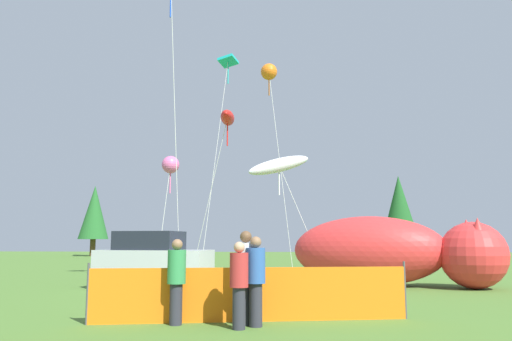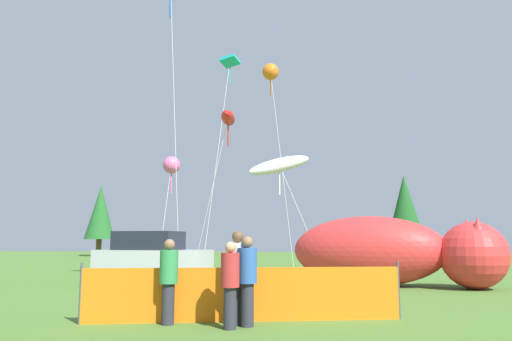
{
  "view_description": "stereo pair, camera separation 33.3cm",
  "coord_description": "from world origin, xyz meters",
  "px_view_note": "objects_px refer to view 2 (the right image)",
  "views": [
    {
      "loc": [
        1.74,
        -14.81,
        1.68
      ],
      "look_at": [
        -0.0,
        5.44,
        4.54
      ],
      "focal_mm": 35.0,
      "sensor_mm": 36.0,
      "label": 1
    },
    {
      "loc": [
        2.07,
        -14.78,
        1.68
      ],
      "look_at": [
        -0.0,
        5.44,
        4.54
      ],
      "focal_mm": 35.0,
      "sensor_mm": 36.0,
      "label": 2
    }
  ],
  "objects_px": {
    "parked_car": "(153,260)",
    "kite_pink_octopus": "(171,165)",
    "spectator_in_blue_shirt": "(169,278)",
    "kite_white_ghost": "(279,165)",
    "kite_orange_flower": "(271,73)",
    "kite_red_lizard": "(228,118)",
    "inflatable_cat": "(390,254)",
    "spectator_in_white_shirt": "(230,281)",
    "folding_chair": "(316,280)",
    "spectator_in_red_shirt": "(238,273)",
    "kite_teal_diamond": "(229,66)",
    "spectator_in_yellow_shirt": "(247,277)"
  },
  "relations": [
    {
      "from": "spectator_in_blue_shirt",
      "to": "kite_white_ghost",
      "type": "distance_m",
      "value": 11.97
    },
    {
      "from": "kite_orange_flower",
      "to": "kite_red_lizard",
      "type": "height_order",
      "value": "kite_orange_flower"
    },
    {
      "from": "spectator_in_blue_shirt",
      "to": "kite_white_ghost",
      "type": "xyz_separation_m",
      "value": [
        1.66,
        11.17,
        3.97
      ]
    },
    {
      "from": "parked_car",
      "to": "kite_red_lizard",
      "type": "distance_m",
      "value": 7.83
    },
    {
      "from": "kite_red_lizard",
      "to": "kite_pink_octopus",
      "type": "height_order",
      "value": "kite_red_lizard"
    },
    {
      "from": "kite_orange_flower",
      "to": "kite_teal_diamond",
      "type": "bearing_deg",
      "value": 164.37
    },
    {
      "from": "kite_orange_flower",
      "to": "inflatable_cat",
      "type": "bearing_deg",
      "value": -51.93
    },
    {
      "from": "spectator_in_white_shirt",
      "to": "folding_chair",
      "type": "bearing_deg",
      "value": 73.19
    },
    {
      "from": "folding_chair",
      "to": "spectator_in_blue_shirt",
      "type": "relative_size",
      "value": 0.51
    },
    {
      "from": "spectator_in_red_shirt",
      "to": "kite_white_ghost",
      "type": "height_order",
      "value": "kite_white_ghost"
    },
    {
      "from": "parked_car",
      "to": "spectator_in_blue_shirt",
      "type": "relative_size",
      "value": 2.42
    },
    {
      "from": "spectator_in_red_shirt",
      "to": "spectator_in_white_shirt",
      "type": "height_order",
      "value": "spectator_in_red_shirt"
    },
    {
      "from": "kite_pink_octopus",
      "to": "spectator_in_white_shirt",
      "type": "bearing_deg",
      "value": -69.22
    },
    {
      "from": "folding_chair",
      "to": "spectator_in_red_shirt",
      "type": "xyz_separation_m",
      "value": [
        -1.67,
        -5.26,
        0.52
      ]
    },
    {
      "from": "spectator_in_red_shirt",
      "to": "spectator_in_yellow_shirt",
      "type": "bearing_deg",
      "value": -38.8
    },
    {
      "from": "kite_red_lizard",
      "to": "inflatable_cat",
      "type": "bearing_deg",
      "value": -22.86
    },
    {
      "from": "kite_red_lizard",
      "to": "kite_white_ghost",
      "type": "xyz_separation_m",
      "value": [
        2.37,
        -0.67,
        -2.3
      ]
    },
    {
      "from": "folding_chair",
      "to": "kite_white_ghost",
      "type": "distance_m",
      "value": 7.41
    },
    {
      "from": "parked_car",
      "to": "spectator_in_white_shirt",
      "type": "relative_size",
      "value": 2.49
    },
    {
      "from": "folding_chair",
      "to": "inflatable_cat",
      "type": "bearing_deg",
      "value": 43.37
    },
    {
      "from": "inflatable_cat",
      "to": "spectator_in_white_shirt",
      "type": "height_order",
      "value": "inflatable_cat"
    },
    {
      "from": "kite_pink_octopus",
      "to": "kite_white_ghost",
      "type": "bearing_deg",
      "value": -6.38
    },
    {
      "from": "kite_pink_octopus",
      "to": "inflatable_cat",
      "type": "bearing_deg",
      "value": -16.19
    },
    {
      "from": "kite_red_lizard",
      "to": "kite_pink_octopus",
      "type": "xyz_separation_m",
      "value": [
        -2.56,
        -0.12,
        -2.15
      ]
    },
    {
      "from": "folding_chair",
      "to": "kite_orange_flower",
      "type": "bearing_deg",
      "value": 92.3
    },
    {
      "from": "spectator_in_red_shirt",
      "to": "kite_teal_diamond",
      "type": "bearing_deg",
      "value": 99.76
    },
    {
      "from": "spectator_in_yellow_shirt",
      "to": "kite_teal_diamond",
      "type": "distance_m",
      "value": 19.21
    },
    {
      "from": "folding_chair",
      "to": "spectator_in_yellow_shirt",
      "type": "relative_size",
      "value": 0.5
    },
    {
      "from": "spectator_in_blue_shirt",
      "to": "kite_orange_flower",
      "type": "xyz_separation_m",
      "value": [
        1.0,
        15.28,
        9.57
      ]
    },
    {
      "from": "spectator_in_white_shirt",
      "to": "kite_orange_flower",
      "type": "relative_size",
      "value": 0.15
    },
    {
      "from": "spectator_in_white_shirt",
      "to": "kite_orange_flower",
      "type": "distance_m",
      "value": 18.38
    },
    {
      "from": "kite_pink_octopus",
      "to": "kite_red_lizard",
      "type": "bearing_deg",
      "value": 2.66
    },
    {
      "from": "spectator_in_yellow_shirt",
      "to": "kite_white_ghost",
      "type": "bearing_deg",
      "value": 89.78
    },
    {
      "from": "inflatable_cat",
      "to": "kite_red_lizard",
      "type": "relative_size",
      "value": 1.02
    },
    {
      "from": "inflatable_cat",
      "to": "kite_pink_octopus",
      "type": "relative_size",
      "value": 1.43
    },
    {
      "from": "folding_chair",
      "to": "spectator_in_white_shirt",
      "type": "relative_size",
      "value": 0.53
    },
    {
      "from": "parked_car",
      "to": "kite_red_lizard",
      "type": "relative_size",
      "value": 0.54
    },
    {
      "from": "inflatable_cat",
      "to": "kite_red_lizard",
      "type": "distance_m",
      "value": 9.32
    },
    {
      "from": "folding_chair",
      "to": "kite_teal_diamond",
      "type": "relative_size",
      "value": 0.07
    },
    {
      "from": "kite_pink_octopus",
      "to": "kite_teal_diamond",
      "type": "xyz_separation_m",
      "value": [
        1.95,
        4.21,
        6.13
      ]
    },
    {
      "from": "parked_car",
      "to": "kite_pink_octopus",
      "type": "height_order",
      "value": "kite_pink_octopus"
    },
    {
      "from": "kite_white_ghost",
      "to": "spectator_in_red_shirt",
      "type": "bearing_deg",
      "value": -91.36
    },
    {
      "from": "spectator_in_red_shirt",
      "to": "kite_pink_octopus",
      "type": "bearing_deg",
      "value": 111.92
    },
    {
      "from": "parked_car",
      "to": "kite_pink_octopus",
      "type": "relative_size",
      "value": 0.76
    },
    {
      "from": "kite_white_ghost",
      "to": "kite_pink_octopus",
      "type": "relative_size",
      "value": 1.03
    },
    {
      "from": "spectator_in_blue_shirt",
      "to": "spectator_in_red_shirt",
      "type": "relative_size",
      "value": 0.91
    },
    {
      "from": "spectator_in_red_shirt",
      "to": "kite_red_lizard",
      "type": "bearing_deg",
      "value": 100.19
    },
    {
      "from": "folding_chair",
      "to": "spectator_in_white_shirt",
      "type": "distance_m",
      "value": 6.04
    },
    {
      "from": "inflatable_cat",
      "to": "spectator_in_yellow_shirt",
      "type": "height_order",
      "value": "inflatable_cat"
    },
    {
      "from": "spectator_in_red_shirt",
      "to": "kite_white_ghost",
      "type": "distance_m",
      "value": 11.72
    }
  ]
}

